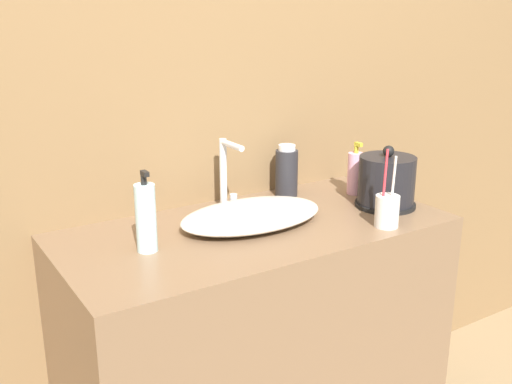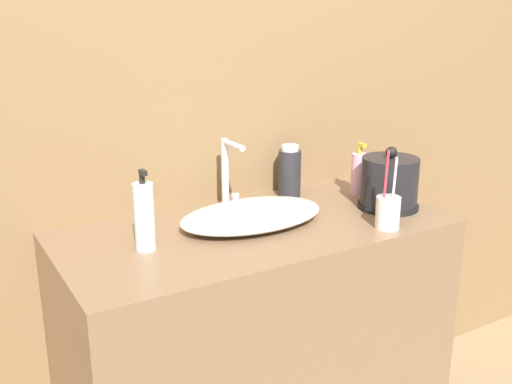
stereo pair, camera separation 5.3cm
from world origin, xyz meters
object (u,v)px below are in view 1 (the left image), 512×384
Objects in this scene: faucet at (226,172)px; electric_kettle at (386,183)px; toothbrush_cup at (387,210)px; mouthwash_bottle at (287,172)px; shampoo_bottle at (355,173)px; lotion_bottle at (146,217)px.

faucet reaches higher than electric_kettle.
faucet is 0.48m from toothbrush_cup.
faucet is 0.24m from mouthwash_bottle.
mouthwash_bottle is at bearing 127.31° from electric_kettle.
faucet is 1.25× the size of shampoo_bottle.
electric_kettle reaches higher than shampoo_bottle.
shampoo_bottle reaches higher than mouthwash_bottle.
faucet reaches higher than lotion_bottle.
toothbrush_cup is at bearing -79.94° from mouthwash_bottle.
electric_kettle is at bearing -4.70° from lotion_bottle.
electric_kettle is 1.10× the size of shampoo_bottle.
faucet is 1.03× the size of lotion_bottle.
lotion_bottle is at bearing -173.44° from shampoo_bottle.
mouthwash_bottle is (-0.07, 0.39, 0.03)m from toothbrush_cup.
shampoo_bottle is (0.43, -0.09, -0.05)m from faucet.
lotion_bottle reaches higher than shampoo_bottle.
electric_kettle is 0.91× the size of lotion_bottle.
lotion_bottle is (-0.33, -0.17, -0.03)m from faucet.
shampoo_bottle is at bearing 64.95° from toothbrush_cup.
toothbrush_cup is (-0.12, -0.13, -0.02)m from electric_kettle.
toothbrush_cup reaches higher than shampoo_bottle.
toothbrush_cup is 0.66m from lotion_bottle.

